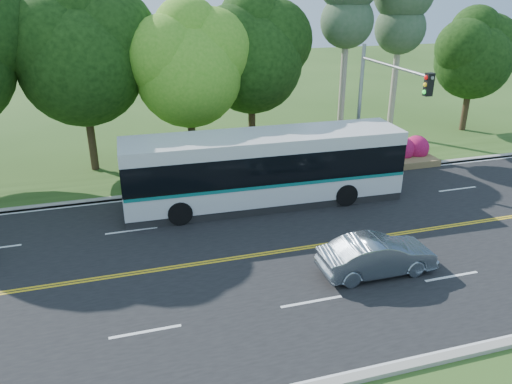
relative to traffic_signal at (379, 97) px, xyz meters
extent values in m
plane|color=#2B4A18|center=(-6.49, -5.40, -4.67)|extent=(120.00, 120.00, 0.00)
cube|color=black|center=(-6.49, -5.40, -4.66)|extent=(60.00, 14.00, 0.02)
cube|color=gray|center=(-6.49, 1.75, -4.60)|extent=(60.00, 0.30, 0.15)
cube|color=gray|center=(-6.49, -12.55, -4.60)|extent=(60.00, 0.30, 0.15)
cube|color=#2B4A18|center=(-6.49, 3.60, -4.62)|extent=(60.00, 4.00, 0.10)
cube|color=gold|center=(-6.49, -5.48, -4.65)|extent=(57.00, 0.10, 0.00)
cube|color=gold|center=(-6.49, -5.32, -4.65)|extent=(57.00, 0.10, 0.00)
cube|color=silver|center=(-12.49, -8.90, -4.65)|extent=(2.20, 0.12, 0.00)
cube|color=silver|center=(-6.99, -8.90, -4.65)|extent=(2.20, 0.12, 0.00)
cube|color=silver|center=(-1.49, -8.90, -4.65)|extent=(2.20, 0.12, 0.00)
cube|color=silver|center=(-12.49, -1.90, -4.65)|extent=(2.20, 0.12, 0.00)
cube|color=silver|center=(-6.99, -1.90, -4.65)|extent=(2.20, 0.12, 0.00)
cube|color=silver|center=(-1.49, -1.90, -4.65)|extent=(2.20, 0.12, 0.00)
cube|color=silver|center=(4.01, -1.90, -4.65)|extent=(2.20, 0.12, 0.00)
cube|color=silver|center=(-6.49, 1.45, -4.65)|extent=(57.00, 0.12, 0.00)
cube|color=silver|center=(-6.49, -12.25, -4.65)|extent=(57.00, 0.12, 0.00)
cylinder|color=black|center=(-13.99, 6.60, -2.87)|extent=(0.44, 0.44, 3.60)
sphere|color=black|center=(-13.99, 6.60, 1.24)|extent=(6.60, 6.60, 6.60)
sphere|color=black|center=(-12.51, 6.90, 2.56)|extent=(5.28, 5.28, 5.28)
sphere|color=black|center=(-15.31, 6.40, 2.39)|extent=(4.95, 4.95, 4.95)
sphere|color=black|center=(-13.89, 7.00, 3.71)|extent=(4.29, 4.29, 4.29)
cylinder|color=black|center=(-8.49, 5.60, -3.05)|extent=(0.44, 0.44, 3.24)
sphere|color=#48961F|center=(-8.49, 5.60, 0.60)|extent=(5.80, 5.80, 5.80)
sphere|color=#48961F|center=(-7.19, 5.90, 1.76)|extent=(4.64, 4.64, 4.64)
sphere|color=#48961F|center=(-9.65, 5.40, 1.61)|extent=(4.35, 4.35, 4.35)
sphere|color=#48961F|center=(-8.39, 6.00, 2.77)|extent=(3.77, 3.77, 3.77)
cylinder|color=black|center=(-4.49, 7.10, -2.96)|extent=(0.44, 0.44, 3.42)
sphere|color=black|center=(-4.49, 7.10, 0.85)|extent=(6.00, 6.00, 6.00)
sphere|color=black|center=(-3.14, 7.40, 2.05)|extent=(4.80, 4.80, 4.80)
sphere|color=black|center=(-5.69, 6.90, 1.90)|extent=(4.50, 4.50, 4.50)
sphere|color=black|center=(-4.39, 7.50, 3.10)|extent=(3.90, 3.90, 3.90)
cylinder|color=#ABA089|center=(1.51, 7.10, 0.23)|extent=(0.40, 0.40, 9.80)
sphere|color=#345334|center=(1.51, 7.10, 3.03)|extent=(3.23, 3.23, 3.23)
cylinder|color=#ABA089|center=(5.51, 7.60, -0.12)|extent=(0.40, 0.40, 9.10)
sphere|color=#345334|center=(5.51, 7.60, 2.48)|extent=(3.23, 3.23, 3.23)
cylinder|color=black|center=(11.51, 7.60, -3.14)|extent=(0.44, 0.44, 3.06)
sphere|color=black|center=(11.51, 7.60, 0.21)|extent=(5.20, 5.20, 5.20)
sphere|color=black|center=(12.68, 7.90, 1.25)|extent=(4.16, 4.16, 4.16)
sphere|color=black|center=(10.47, 7.40, 1.12)|extent=(3.90, 3.90, 3.90)
sphere|color=black|center=(11.61, 8.00, 2.16)|extent=(3.38, 3.38, 3.38)
sphere|color=maroon|center=(-3.49, 2.80, -3.92)|extent=(1.50, 1.50, 1.50)
sphere|color=maroon|center=(-2.49, 2.80, -3.92)|extent=(1.50, 1.50, 1.50)
sphere|color=maroon|center=(-1.49, 2.80, -3.92)|extent=(1.50, 1.50, 1.50)
sphere|color=maroon|center=(-0.49, 2.80, -3.92)|extent=(1.50, 1.50, 1.50)
sphere|color=maroon|center=(0.51, 2.80, -3.92)|extent=(1.50, 1.50, 1.50)
sphere|color=maroon|center=(1.51, 2.80, -3.92)|extent=(1.50, 1.50, 1.50)
sphere|color=maroon|center=(2.51, 2.80, -3.92)|extent=(1.50, 1.50, 1.50)
sphere|color=maroon|center=(3.51, 2.80, -3.92)|extent=(1.50, 1.50, 1.50)
sphere|color=maroon|center=(4.51, 2.80, -3.92)|extent=(1.50, 1.50, 1.50)
cube|color=brown|center=(3.51, 2.00, -4.47)|extent=(3.50, 1.40, 0.40)
cylinder|color=gray|center=(0.01, 1.90, -1.17)|extent=(0.20, 0.20, 7.00)
cylinder|color=gray|center=(0.01, -1.10, 1.63)|extent=(0.14, 6.00, 0.14)
cube|color=black|center=(0.01, -3.90, 1.33)|extent=(0.32, 0.28, 0.95)
sphere|color=red|center=(-0.16, -3.90, 1.63)|extent=(0.18, 0.18, 0.18)
sphere|color=yellow|center=(-0.16, -3.90, 1.33)|extent=(0.18, 0.18, 0.18)
sphere|color=#19D833|center=(-0.16, -3.90, 1.03)|extent=(0.18, 0.18, 0.18)
cube|color=silver|center=(-6.11, -0.68, -3.72)|extent=(13.23, 3.16, 1.09)
cube|color=black|center=(-6.11, -0.68, -2.50)|extent=(13.16, 3.20, 1.36)
cube|color=silver|center=(-6.11, -0.68, -1.51)|extent=(13.23, 3.16, 0.61)
cube|color=#0B6864|center=(-6.11, -0.68, -3.25)|extent=(13.17, 3.21, 0.15)
cube|color=black|center=(-12.66, -0.50, -2.40)|extent=(0.13, 2.57, 1.87)
cube|color=#19E54C|center=(-12.65, -0.50, -1.34)|extent=(0.10, 1.68, 0.24)
cube|color=black|center=(-6.11, -0.68, -4.46)|extent=(13.23, 3.05, 0.38)
cylinder|color=black|center=(-10.36, -1.88, -4.10)|extent=(1.10, 0.34, 1.10)
cylinder|color=black|center=(-10.28, 0.74, -4.10)|extent=(1.10, 0.34, 1.10)
cylinder|color=black|center=(-2.47, -2.10, -4.10)|extent=(1.10, 0.34, 1.10)
cylinder|color=black|center=(-2.39, 0.52, -4.10)|extent=(1.10, 0.34, 1.10)
imported|color=slate|center=(-4.03, -7.86, -3.94)|extent=(4.32, 1.52, 1.42)
camera|label=1|loc=(-12.74, -21.79, 5.31)|focal=35.00mm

